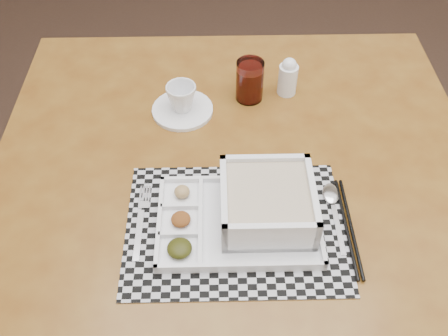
{
  "coord_description": "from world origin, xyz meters",
  "views": [
    {
      "loc": [
        -0.27,
        -0.73,
        1.63
      ],
      "look_at": [
        -0.34,
        -0.07,
        0.9
      ],
      "focal_mm": 40.0,
      "sensor_mm": 36.0,
      "label": 1
    }
  ],
  "objects_px": {
    "dining_table": "(236,200)",
    "cup": "(182,98)",
    "juice_glass": "(250,82)",
    "serving_tray": "(258,209)",
    "creamer_bottle": "(288,77)"
  },
  "relations": [
    {
      "from": "dining_table",
      "to": "cup",
      "type": "height_order",
      "value": "cup"
    },
    {
      "from": "juice_glass",
      "to": "serving_tray",
      "type": "bearing_deg",
      "value": -83.67
    },
    {
      "from": "serving_tray",
      "to": "juice_glass",
      "type": "distance_m",
      "value": 0.38
    },
    {
      "from": "serving_tray",
      "to": "cup",
      "type": "height_order",
      "value": "serving_tray"
    },
    {
      "from": "dining_table",
      "to": "juice_glass",
      "type": "height_order",
      "value": "juice_glass"
    },
    {
      "from": "cup",
      "to": "serving_tray",
      "type": "bearing_deg",
      "value": -34.84
    },
    {
      "from": "dining_table",
      "to": "juice_glass",
      "type": "relative_size",
      "value": 11.44
    },
    {
      "from": "creamer_bottle",
      "to": "cup",
      "type": "bearing_deg",
      "value": -158.3
    },
    {
      "from": "juice_glass",
      "to": "creamer_bottle",
      "type": "relative_size",
      "value": 1.03
    },
    {
      "from": "juice_glass",
      "to": "cup",
      "type": "bearing_deg",
      "value": -156.28
    },
    {
      "from": "juice_glass",
      "to": "creamer_bottle",
      "type": "bearing_deg",
      "value": 18.14
    },
    {
      "from": "juice_glass",
      "to": "creamer_bottle",
      "type": "distance_m",
      "value": 0.1
    },
    {
      "from": "creamer_bottle",
      "to": "serving_tray",
      "type": "bearing_deg",
      "value": -97.12
    },
    {
      "from": "dining_table",
      "to": "serving_tray",
      "type": "distance_m",
      "value": 0.17
    },
    {
      "from": "dining_table",
      "to": "serving_tray",
      "type": "bearing_deg",
      "value": -65.95
    }
  ]
}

